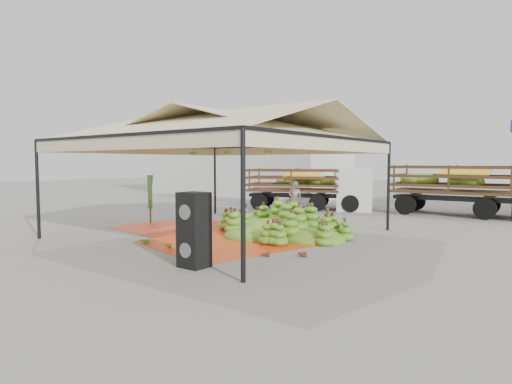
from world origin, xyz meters
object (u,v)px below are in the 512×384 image
Objects in this scene: banana_heap at (280,218)px; truck_right at (481,184)px; speaker_stack at (194,230)px; truck_left at (314,184)px; vendor at (295,200)px.

truck_right is at bearing 63.97° from banana_heap.
truck_left reaches higher than speaker_stack.
truck_right is (6.08, 5.24, 0.62)m from vendor.
truck_right is (4.37, 8.95, 0.86)m from banana_heap.
truck_left is at bearing -170.46° from truck_right.
vendor is at bearing -96.08° from truck_left.
vendor is 3.77m from truck_left.
truck_left is (-2.79, 7.28, 0.73)m from banana_heap.
truck_left is (-1.08, 3.58, 0.50)m from vendor.
vendor is 8.05m from truck_right.
truck_right reaches higher than speaker_stack.
speaker_stack is (0.85, -4.76, 0.30)m from banana_heap.
banana_heap is 4.85m from speaker_stack.
speaker_stack is 0.26× the size of truck_left.
speaker_stack is 12.59m from truck_left.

